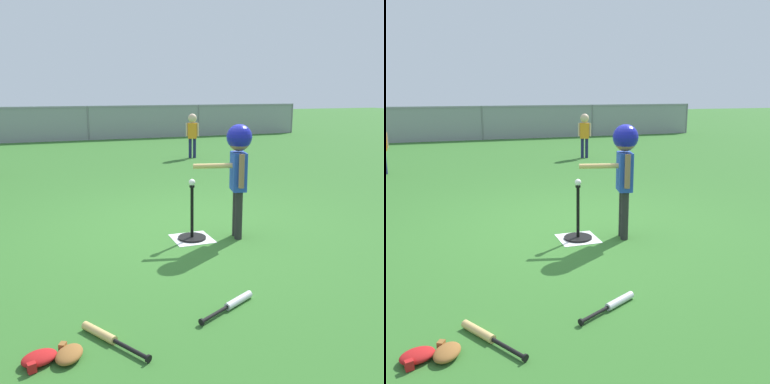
% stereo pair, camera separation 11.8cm
% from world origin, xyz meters
% --- Properties ---
extents(ground_plane, '(60.00, 60.00, 0.00)m').
position_xyz_m(ground_plane, '(0.00, 0.00, 0.00)').
color(ground_plane, '#336B28').
extents(home_plate, '(0.44, 0.44, 0.01)m').
position_xyz_m(home_plate, '(-0.08, -0.41, 0.00)').
color(home_plate, white).
rests_on(home_plate, ground_plane).
extents(batting_tee, '(0.32, 0.32, 0.62)m').
position_xyz_m(batting_tee, '(-0.08, -0.41, 0.10)').
color(batting_tee, black).
rests_on(batting_tee, ground_plane).
extents(baseball_on_tee, '(0.07, 0.07, 0.07)m').
position_xyz_m(baseball_on_tee, '(-0.08, -0.41, 0.66)').
color(baseball_on_tee, white).
rests_on(baseball_on_tee, batting_tee).
extents(batter_child, '(0.65, 0.36, 1.30)m').
position_xyz_m(batter_child, '(0.42, -0.53, 0.92)').
color(batter_child, '#262626').
rests_on(batter_child, ground_plane).
extents(fielder_near_right, '(0.31, 0.22, 1.10)m').
position_xyz_m(fielder_near_right, '(1.98, 5.30, 0.71)').
color(fielder_near_right, '#191E4C').
rests_on(fielder_near_right, ground_plane).
extents(spare_bat_silver, '(0.56, 0.33, 0.06)m').
position_xyz_m(spare_bat_silver, '(-0.31, -2.02, 0.03)').
color(spare_bat_silver, silver).
rests_on(spare_bat_silver, ground_plane).
extents(spare_bat_wood, '(0.38, 0.57, 0.06)m').
position_xyz_m(spare_bat_wood, '(-1.33, -2.14, 0.03)').
color(spare_bat_wood, '#DBB266').
rests_on(spare_bat_wood, ground_plane).
extents(glove_by_plate, '(0.24, 0.27, 0.07)m').
position_xyz_m(glove_by_plate, '(-1.58, -2.28, 0.04)').
color(glove_by_plate, brown).
rests_on(glove_by_plate, ground_plane).
extents(glove_near_bats, '(0.26, 0.22, 0.07)m').
position_xyz_m(glove_near_bats, '(-1.76, -2.26, 0.04)').
color(glove_near_bats, '#B21919').
rests_on(glove_near_bats, ground_plane).
extents(outfield_fence, '(16.06, 0.06, 1.15)m').
position_xyz_m(outfield_fence, '(0.00, 10.22, 0.62)').
color(outfield_fence, slate).
rests_on(outfield_fence, ground_plane).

